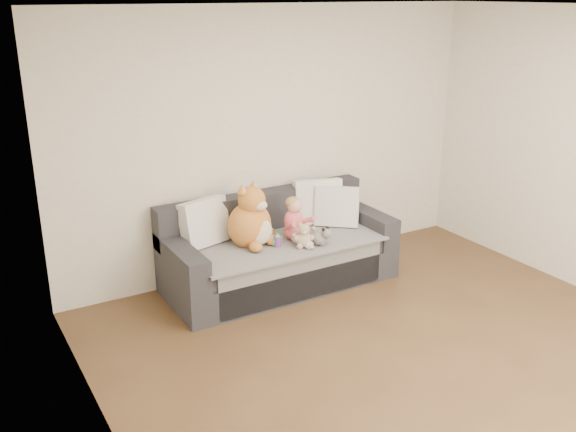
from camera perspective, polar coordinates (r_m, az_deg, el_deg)
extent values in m
plane|color=brown|center=(4.99, 13.39, -14.03)|extent=(5.00, 5.00, 0.00)
plane|color=white|center=(4.19, 16.25, 17.26)|extent=(5.00, 5.00, 0.00)
plane|color=white|center=(6.36, -1.24, 6.63)|extent=(4.50, 0.00, 4.50)
plane|color=white|center=(3.33, -14.41, -6.16)|extent=(0.00, 5.00, 5.00)
cube|color=#2B2A30|center=(6.23, -0.70, -4.82)|extent=(2.20, 0.90, 0.30)
cube|color=#2B2A30|center=(6.12, -0.57, -2.99)|extent=(1.90, 0.80, 0.15)
cube|color=#2B2A30|center=(6.33, -2.28, 0.44)|extent=(2.20, 0.20, 0.40)
cube|color=#2B2A30|center=(5.72, -9.47, -4.08)|extent=(0.20, 0.90, 0.30)
cube|color=#2B2A30|center=(6.63, 6.84, -0.63)|extent=(0.20, 0.90, 0.30)
cube|color=gray|center=(6.07, -0.48, -2.30)|extent=(1.85, 0.88, 0.02)
cube|color=gray|center=(5.85, 1.44, -5.67)|extent=(1.70, 0.02, 0.41)
cube|color=silver|center=(5.96, -7.44, -0.56)|extent=(0.51, 0.33, 0.44)
cube|color=silver|center=(6.49, 2.67, 1.32)|extent=(0.53, 0.34, 0.46)
cube|color=silver|center=(6.42, 4.37, 0.87)|extent=(0.46, 0.43, 0.41)
ellipsoid|color=#ED5386|center=(6.08, 0.56, -1.37)|extent=(0.20, 0.16, 0.16)
ellipsoid|color=#ED5386|center=(6.04, 0.50, -0.33)|extent=(0.19, 0.16, 0.21)
ellipsoid|color=#DBAA8C|center=(5.99, 0.60, 0.93)|extent=(0.14, 0.14, 0.14)
ellipsoid|color=tan|center=(5.99, 0.48, 1.19)|extent=(0.15, 0.15, 0.12)
cylinder|color=#ED5386|center=(5.94, 0.26, -0.87)|extent=(0.07, 0.20, 0.13)
cylinder|color=#ED5386|center=(6.07, 1.59, -0.45)|extent=(0.14, 0.20, 0.13)
ellipsoid|color=#DBAA8C|center=(5.90, 0.56, -1.73)|extent=(0.05, 0.05, 0.05)
ellipsoid|color=#DBAA8C|center=(6.06, 2.28, -1.16)|extent=(0.05, 0.05, 0.05)
cylinder|color=#E5B2C6|center=(5.94, 1.28, -2.32)|extent=(0.09, 0.26, 0.08)
cylinder|color=#E5B2C6|center=(6.01, 2.07, -2.04)|extent=(0.16, 0.26, 0.08)
ellipsoid|color=#DBAA8C|center=(5.85, 2.02, -2.72)|extent=(0.06, 0.08, 0.04)
ellipsoid|color=#DBAA8C|center=(5.94, 3.00, -2.37)|extent=(0.06, 0.08, 0.04)
ellipsoid|color=#BF712A|center=(5.92, -3.44, -0.82)|extent=(0.42, 0.36, 0.44)
ellipsoid|color=beige|center=(5.85, -2.38, -1.42)|extent=(0.22, 0.10, 0.24)
ellipsoid|color=#BF712A|center=(5.82, -3.24, 1.44)|extent=(0.25, 0.25, 0.25)
ellipsoid|color=beige|center=(5.76, -2.41, 0.92)|extent=(0.12, 0.08, 0.09)
cone|color=#BF712A|center=(5.76, -4.10, 2.48)|extent=(0.13, 0.13, 0.09)
cone|color=pink|center=(5.75, -3.97, 2.40)|extent=(0.08, 0.08, 0.05)
cone|color=#BF712A|center=(5.87, -3.09, 2.83)|extent=(0.13, 0.13, 0.09)
cone|color=pink|center=(5.86, -2.97, 2.75)|extent=(0.08, 0.08, 0.05)
ellipsoid|color=#BF712A|center=(5.79, -2.90, -2.74)|extent=(0.12, 0.14, 0.10)
ellipsoid|color=#BF712A|center=(5.95, -1.52, -2.11)|extent=(0.12, 0.14, 0.10)
cylinder|color=#BF712A|center=(6.15, -2.58, -1.46)|extent=(0.27, 0.23, 0.10)
ellipsoid|color=tan|center=(5.89, 1.40, -2.11)|extent=(0.15, 0.13, 0.15)
ellipsoid|color=tan|center=(5.85, 1.42, -1.21)|extent=(0.11, 0.11, 0.11)
ellipsoid|color=tan|center=(5.84, 1.05, -0.77)|extent=(0.04, 0.04, 0.04)
ellipsoid|color=tan|center=(5.85, 1.77, -0.74)|extent=(0.04, 0.04, 0.04)
ellipsoid|color=beige|center=(5.81, 1.48, -1.47)|extent=(0.04, 0.04, 0.04)
ellipsoid|color=tan|center=(5.86, 0.75, -2.00)|extent=(0.06, 0.06, 0.06)
ellipsoid|color=tan|center=(5.88, 2.10, -1.94)|extent=(0.06, 0.06, 0.06)
ellipsoid|color=tan|center=(5.86, 1.06, -2.72)|extent=(0.06, 0.06, 0.06)
ellipsoid|color=tan|center=(5.87, 1.87, -2.68)|extent=(0.06, 0.06, 0.06)
ellipsoid|color=white|center=(5.96, 2.74, -1.91)|extent=(0.15, 0.19, 0.14)
ellipsoid|color=white|center=(5.89, 3.46, -1.58)|extent=(0.09, 0.09, 0.09)
ellipsoid|color=black|center=(5.86, 3.16, -1.22)|extent=(0.03, 0.03, 0.03)
ellipsoid|color=black|center=(5.90, 3.53, -1.06)|extent=(0.03, 0.03, 0.03)
cylinder|color=purple|center=(5.91, -0.96, -2.24)|extent=(0.09, 0.09, 0.10)
cone|color=green|center=(5.89, -0.96, -1.68)|extent=(0.08, 0.08, 0.04)
cylinder|color=green|center=(5.88, -1.32, -2.31)|extent=(0.02, 0.02, 0.07)
cylinder|color=green|center=(5.94, -0.60, -2.06)|extent=(0.02, 0.02, 0.07)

